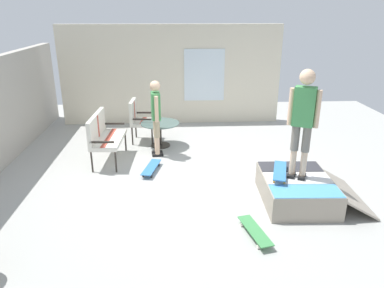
{
  "coord_description": "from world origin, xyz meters",
  "views": [
    {
      "loc": [
        -6.21,
        0.46,
        3.03
      ],
      "look_at": [
        0.06,
        0.13,
        0.7
      ],
      "focal_mm": 33.94,
      "sensor_mm": 36.0,
      "label": 1
    }
  ],
  "objects_px": {
    "skate_ramp": "(298,189)",
    "skateboard_by_bench": "(151,167)",
    "skateboard_on_ramp": "(280,171)",
    "patio_bench": "(103,133)",
    "patio_table": "(160,130)",
    "person_watching": "(156,113)",
    "patio_chair_near_house": "(138,117)",
    "skateboard_spare": "(255,231)",
    "person_skater": "(303,116)"
  },
  "relations": [
    {
      "from": "skate_ramp",
      "to": "patio_table",
      "type": "xyz_separation_m",
      "value": [
        2.76,
        2.37,
        0.19
      ]
    },
    {
      "from": "patio_bench",
      "to": "skateboard_by_bench",
      "type": "height_order",
      "value": "patio_bench"
    },
    {
      "from": "skate_ramp",
      "to": "person_skater",
      "type": "bearing_deg",
      "value": 54.25
    },
    {
      "from": "skateboard_on_ramp",
      "to": "patio_chair_near_house",
      "type": "bearing_deg",
      "value": 40.52
    },
    {
      "from": "patio_bench",
      "to": "skateboard_on_ramp",
      "type": "bearing_deg",
      "value": -119.62
    },
    {
      "from": "patio_chair_near_house",
      "to": "skateboard_spare",
      "type": "height_order",
      "value": "patio_chair_near_house"
    },
    {
      "from": "skate_ramp",
      "to": "person_skater",
      "type": "distance_m",
      "value": 1.26
    },
    {
      "from": "person_watching",
      "to": "skateboard_spare",
      "type": "distance_m",
      "value": 3.62
    },
    {
      "from": "patio_bench",
      "to": "patio_chair_near_house",
      "type": "height_order",
      "value": "same"
    },
    {
      "from": "skate_ramp",
      "to": "patio_chair_near_house",
      "type": "bearing_deg",
      "value": 42.81
    },
    {
      "from": "skate_ramp",
      "to": "patio_table",
      "type": "bearing_deg",
      "value": 40.65
    },
    {
      "from": "person_watching",
      "to": "skateboard_spare",
      "type": "height_order",
      "value": "person_watching"
    },
    {
      "from": "patio_chair_near_house",
      "to": "skateboard_on_ramp",
      "type": "relative_size",
      "value": 1.24
    },
    {
      "from": "patio_bench",
      "to": "skateboard_on_ramp",
      "type": "height_order",
      "value": "patio_bench"
    },
    {
      "from": "patio_table",
      "to": "skateboard_spare",
      "type": "height_order",
      "value": "patio_table"
    },
    {
      "from": "person_skater",
      "to": "skateboard_spare",
      "type": "height_order",
      "value": "person_skater"
    },
    {
      "from": "patio_table",
      "to": "skateboard_spare",
      "type": "distance_m",
      "value": 4.01
    },
    {
      "from": "skate_ramp",
      "to": "person_watching",
      "type": "distance_m",
      "value": 3.36
    },
    {
      "from": "patio_table",
      "to": "patio_bench",
      "type": "bearing_deg",
      "value": 125.83
    },
    {
      "from": "skateboard_spare",
      "to": "skateboard_on_ramp",
      "type": "bearing_deg",
      "value": -30.42
    },
    {
      "from": "person_watching",
      "to": "skate_ramp",
      "type": "bearing_deg",
      "value": -132.29
    },
    {
      "from": "patio_table",
      "to": "person_skater",
      "type": "relative_size",
      "value": 0.51
    },
    {
      "from": "skateboard_spare",
      "to": "skate_ramp",
      "type": "bearing_deg",
      "value": -43.79
    },
    {
      "from": "skateboard_by_bench",
      "to": "skateboard_on_ramp",
      "type": "bearing_deg",
      "value": -119.04
    },
    {
      "from": "skate_ramp",
      "to": "patio_chair_near_house",
      "type": "height_order",
      "value": "patio_chair_near_house"
    },
    {
      "from": "patio_table",
      "to": "person_watching",
      "type": "height_order",
      "value": "person_watching"
    },
    {
      "from": "patio_bench",
      "to": "skateboard_by_bench",
      "type": "xyz_separation_m",
      "value": [
        -0.61,
        -1.01,
        -0.53
      ]
    },
    {
      "from": "patio_chair_near_house",
      "to": "skateboard_spare",
      "type": "bearing_deg",
      "value": -154.35
    },
    {
      "from": "skateboard_spare",
      "to": "patio_table",
      "type": "bearing_deg",
      "value": 21.11
    },
    {
      "from": "patio_chair_near_house",
      "to": "person_skater",
      "type": "relative_size",
      "value": 0.58
    },
    {
      "from": "skateboard_by_bench",
      "to": "skate_ramp",
      "type": "bearing_deg",
      "value": -117.71
    },
    {
      "from": "patio_bench",
      "to": "skateboard_by_bench",
      "type": "bearing_deg",
      "value": -120.87
    },
    {
      "from": "patio_chair_near_house",
      "to": "patio_bench",
      "type": "bearing_deg",
      "value": 152.41
    },
    {
      "from": "patio_bench",
      "to": "patio_table",
      "type": "distance_m",
      "value": 1.44
    },
    {
      "from": "patio_table",
      "to": "skateboard_by_bench",
      "type": "relative_size",
      "value": 1.09
    },
    {
      "from": "skateboard_on_ramp",
      "to": "patio_bench",
      "type": "bearing_deg",
      "value": 60.38
    },
    {
      "from": "skateboard_spare",
      "to": "patio_bench",
      "type": "bearing_deg",
      "value": 41.89
    },
    {
      "from": "skateboard_on_ramp",
      "to": "person_skater",
      "type": "bearing_deg",
      "value": -104.1
    },
    {
      "from": "patio_table",
      "to": "skateboard_on_ramp",
      "type": "xyz_separation_m",
      "value": [
        -2.67,
        -2.06,
        0.11
      ]
    },
    {
      "from": "skate_ramp",
      "to": "patio_chair_near_house",
      "type": "xyz_separation_m",
      "value": [
        3.13,
        2.9,
        0.4
      ]
    },
    {
      "from": "patio_chair_near_house",
      "to": "patio_table",
      "type": "xyz_separation_m",
      "value": [
        -0.37,
        -0.53,
        -0.21
      ]
    },
    {
      "from": "skateboard_by_bench",
      "to": "skateboard_on_ramp",
      "type": "xyz_separation_m",
      "value": [
        -1.23,
        -2.21,
        0.43
      ]
    },
    {
      "from": "person_watching",
      "to": "patio_chair_near_house",
      "type": "bearing_deg",
      "value": 27.08
    },
    {
      "from": "skate_ramp",
      "to": "skateboard_by_bench",
      "type": "xyz_separation_m",
      "value": [
        1.32,
        2.51,
        -0.13
      ]
    },
    {
      "from": "patio_chair_near_house",
      "to": "patio_table",
      "type": "bearing_deg",
      "value": -124.85
    },
    {
      "from": "person_skater",
      "to": "patio_chair_near_house",
      "type": "bearing_deg",
      "value": 42.69
    },
    {
      "from": "skate_ramp",
      "to": "person_skater",
      "type": "height_order",
      "value": "person_skater"
    },
    {
      "from": "patio_chair_near_house",
      "to": "skateboard_by_bench",
      "type": "relative_size",
      "value": 1.24
    },
    {
      "from": "person_skater",
      "to": "skateboard_spare",
      "type": "distance_m",
      "value": 1.93
    },
    {
      "from": "patio_bench",
      "to": "skateboard_on_ramp",
      "type": "distance_m",
      "value": 3.71
    }
  ]
}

